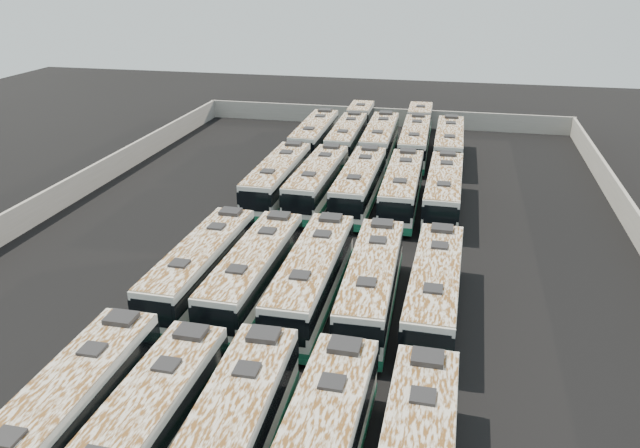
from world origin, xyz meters
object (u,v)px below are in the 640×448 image
(bus_front_far_left, at_px, (60,420))
(bus_back_far_left, at_px, (315,137))
(bus_midfront_far_left, at_px, (201,267))
(bus_back_center, at_px, (380,140))
(bus_midfront_left, at_px, (254,272))
(bus_midback_far_left, at_px, (278,179))
(bus_midback_center, at_px, (359,185))
(bus_midback_far_right, at_px, (444,191))
(bus_back_left, at_px, (352,131))
(bus_back_far_right, at_px, (449,144))
(bus_midfront_center, at_px, (312,278))
(bus_front_left, at_px, (138,438))
(bus_midfront_right, at_px, (372,284))
(bus_midfront_far_right, at_px, (435,290))
(bus_midback_left, at_px, (317,182))
(bus_front_center, at_px, (227,447))
(bus_back_right, at_px, (416,134))
(bus_midback_right, at_px, (402,188))

(bus_front_far_left, height_order, bus_back_far_left, bus_back_far_left)
(bus_midfront_far_left, xyz_separation_m, bus_back_center, (6.84, 31.07, 0.08))
(bus_midfront_left, distance_m, bus_back_center, 31.27)
(bus_midfront_far_left, bearing_deg, bus_midback_far_left, 90.97)
(bus_midfront_far_left, bearing_deg, bus_midback_center, 68.43)
(bus_midback_far_right, distance_m, bus_back_left, 20.58)
(bus_back_center, xyz_separation_m, bus_back_far_right, (7.01, -0.06, -0.02))
(bus_back_left, bearing_deg, bus_midfront_far_left, -96.47)
(bus_midfront_center, relative_size, bus_midback_far_right, 1.01)
(bus_front_left, distance_m, bus_midfront_left, 14.39)
(bus_midfront_right, distance_m, bus_midback_far_right, 17.10)
(bus_midfront_far_right, distance_m, bus_midback_left, 19.82)
(bus_midback_far_left, relative_size, bus_back_center, 0.99)
(bus_back_far_left, bearing_deg, bus_midfront_far_left, -90.59)
(bus_midfront_right, relative_size, bus_back_center, 0.97)
(bus_midfront_far_right, bearing_deg, bus_back_far_left, 115.44)
(bus_midfront_center, xyz_separation_m, bus_midback_far_left, (-6.91, 16.80, 0.01))
(bus_front_left, bearing_deg, bus_midfront_right, 65.09)
(bus_front_center, height_order, bus_back_center, bus_back_center)
(bus_front_far_left, height_order, bus_front_left, bus_front_far_left)
(bus_back_far_left, height_order, bus_back_right, bus_back_far_left)
(bus_front_center, bearing_deg, bus_midfront_far_right, 62.22)
(bus_midfront_center, bearing_deg, bus_front_far_left, -116.62)
(bus_midback_far_right, height_order, bus_back_left, bus_midback_far_right)
(bus_midback_center, bearing_deg, bus_back_right, 79.80)
(bus_midfront_far_left, bearing_deg, bus_front_left, -75.88)
(bus_front_center, xyz_separation_m, bus_back_far_left, (-6.93, 45.17, 0.02))
(bus_midback_far_right, bearing_deg, bus_midback_left, -179.97)
(bus_midback_left, bearing_deg, bus_back_center, 77.74)
(bus_midback_right, xyz_separation_m, bus_midback_far_right, (3.36, -0.04, -0.00))
(bus_midback_center, bearing_deg, bus_back_far_right, 64.65)
(bus_midfront_far_left, xyz_separation_m, bus_midback_right, (10.50, 16.81, 0.04))
(bus_midback_center, height_order, bus_back_center, bus_back_center)
(bus_back_center, bearing_deg, bus_midback_right, -76.74)
(bus_midback_center, distance_m, bus_back_far_right, 15.76)
(bus_midfront_far_right, bearing_deg, bus_back_left, 108.33)
(bus_midfront_left, height_order, bus_midback_far_left, bus_midback_far_left)
(bus_front_center, bearing_deg, bus_back_right, 84.66)
(bus_midfront_far_right, distance_m, bus_back_left, 35.99)
(bus_front_left, height_order, bus_midfront_far_right, bus_midfront_far_right)
(bus_midback_far_left, bearing_deg, bus_midback_right, 0.38)
(bus_midback_far_left, xyz_separation_m, bus_midback_far_right, (13.85, 0.02, -0.03))
(bus_front_left, xyz_separation_m, bus_midback_left, (0.07, 31.24, 0.04))
(bus_midfront_left, height_order, bus_back_far_right, bus_back_far_right)
(bus_midfront_left, relative_size, bus_back_left, 0.65)
(bus_midback_far_left, distance_m, bus_midback_left, 3.42)
(bus_midback_left, bearing_deg, bus_midback_far_right, 0.84)
(bus_back_left, bearing_deg, bus_back_far_left, -135.46)
(bus_front_left, relative_size, bus_midback_left, 0.98)
(bus_front_far_left, height_order, bus_midback_far_right, bus_midback_far_right)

